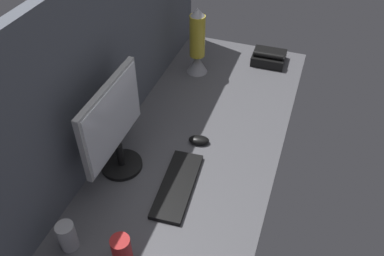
# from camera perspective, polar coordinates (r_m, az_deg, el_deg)

# --- Properties ---
(ground_plane) EXTENTS (1.80, 0.80, 0.03)m
(ground_plane) POSITION_cam_1_polar(r_m,az_deg,el_deg) (1.90, 0.80, -1.13)
(ground_plane) COLOR #515156
(cubicle_wall_back) EXTENTS (1.80, 0.05, 0.78)m
(cubicle_wall_back) POSITION_cam_1_polar(r_m,az_deg,el_deg) (1.79, -10.78, 11.24)
(cubicle_wall_back) COLOR #565B66
(cubicle_wall_back) RESTS_ON ground_plane
(monitor) EXTENTS (0.43, 0.18, 0.43)m
(monitor) POSITION_cam_1_polar(r_m,az_deg,el_deg) (1.60, -11.28, 0.41)
(monitor) COLOR black
(monitor) RESTS_ON ground_plane
(keyboard) EXTENTS (0.38, 0.16, 0.02)m
(keyboard) POSITION_cam_1_polar(r_m,az_deg,el_deg) (1.65, -2.11, -8.26)
(keyboard) COLOR black
(keyboard) RESTS_ON ground_plane
(mouse) EXTENTS (0.07, 0.11, 0.03)m
(mouse) POSITION_cam_1_polar(r_m,az_deg,el_deg) (1.83, 1.00, -1.74)
(mouse) COLOR black
(mouse) RESTS_ON ground_plane
(mug_red_plastic) EXTENTS (0.07, 0.07, 0.12)m
(mug_red_plastic) POSITION_cam_1_polar(r_m,az_deg,el_deg) (1.44, -10.13, -16.97)
(mug_red_plastic) COLOR red
(mug_red_plastic) RESTS_ON ground_plane
(mug_steel) EXTENTS (0.07, 0.07, 0.12)m
(mug_steel) POSITION_cam_1_polar(r_m,az_deg,el_deg) (1.52, -17.56, -14.67)
(mug_steel) COLOR #B2B2B7
(mug_steel) RESTS_ON ground_plane
(lava_lamp) EXTENTS (0.12, 0.12, 0.39)m
(lava_lamp) POSITION_cam_1_polar(r_m,az_deg,el_deg) (2.22, 0.76, 11.69)
(lava_lamp) COLOR #A5A5AD
(lava_lamp) RESTS_ON ground_plane
(desk_phone) EXTENTS (0.17, 0.19, 0.09)m
(desk_phone) POSITION_cam_1_polar(r_m,az_deg,el_deg) (2.42, 11.03, 9.95)
(desk_phone) COLOR black
(desk_phone) RESTS_ON ground_plane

